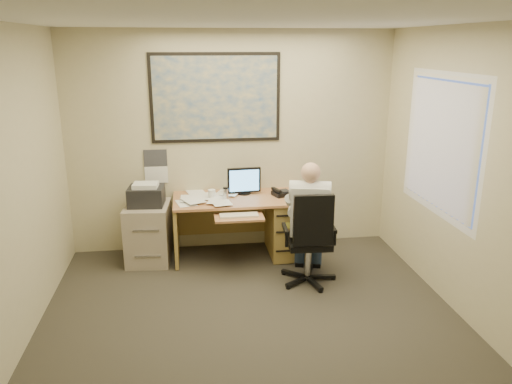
{
  "coord_description": "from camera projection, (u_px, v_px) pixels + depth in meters",
  "views": [
    {
      "loc": [
        -0.55,
        -3.81,
        2.53
      ],
      "look_at": [
        0.17,
        1.3,
        0.99
      ],
      "focal_mm": 35.0,
      "sensor_mm": 36.0,
      "label": 1
    }
  ],
  "objects": [
    {
      "name": "room_shell",
      "position": [
        258.0,
        195.0,
        4.03
      ],
      "size": [
        4.0,
        4.5,
        2.7
      ],
      "color": "#312E26",
      "rests_on": "ground"
    },
    {
      "name": "desk",
      "position": [
        267.0,
        220.0,
        6.14
      ],
      "size": [
        1.6,
        0.97,
        1.07
      ],
      "color": "#BC7F50",
      "rests_on": "ground"
    },
    {
      "name": "world_map",
      "position": [
        216.0,
        98.0,
        5.96
      ],
      "size": [
        1.56,
        0.03,
        1.06
      ],
      "primitive_type": "cube",
      "color": "#1E4C93",
      "rests_on": "room_shell"
    },
    {
      "name": "wall_calendar",
      "position": [
        156.0,
        167.0,
        6.1
      ],
      "size": [
        0.28,
        0.01,
        0.42
      ],
      "primitive_type": "cube",
      "color": "white",
      "rests_on": "room_shell"
    },
    {
      "name": "window_blinds",
      "position": [
        441.0,
        145.0,
        4.99
      ],
      "size": [
        0.06,
        1.4,
        1.3
      ],
      "primitive_type": null,
      "color": "#EDE6CC",
      "rests_on": "room_shell"
    },
    {
      "name": "filing_cabinet",
      "position": [
        148.0,
        228.0,
        5.94
      ],
      "size": [
        0.55,
        0.64,
        0.97
      ],
      "rotation": [
        0.0,
        0.0,
        -0.09
      ],
      "color": "#A29583",
      "rests_on": "ground"
    },
    {
      "name": "office_chair",
      "position": [
        309.0,
        257.0,
        5.4
      ],
      "size": [
        0.67,
        0.67,
        1.06
      ],
      "rotation": [
        0.0,
        0.0,
        -0.06
      ],
      "color": "black",
      "rests_on": "ground"
    },
    {
      "name": "person",
      "position": [
        308.0,
        223.0,
        5.37
      ],
      "size": [
        0.74,
        0.91,
        1.34
      ],
      "primitive_type": null,
      "rotation": [
        0.0,
        0.0,
        -0.26
      ],
      "color": "silver",
      "rests_on": "office_chair"
    }
  ]
}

